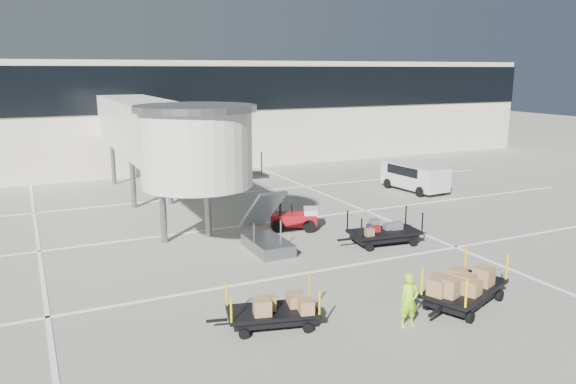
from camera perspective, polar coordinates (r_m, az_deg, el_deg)
name	(u,v)px	position (r m, az deg, el deg)	size (l,w,h in m)	color
ground	(362,286)	(19.93, 7.50, -9.49)	(140.00, 140.00, 0.00)	#B2AF9F
lane_markings	(246,223)	(27.56, -4.26, -3.19)	(40.00, 30.00, 0.02)	white
terminal	(156,111)	(46.56, -13.30, 8.01)	(64.00, 12.11, 15.20)	#ECE6CB
jet_bridge	(161,133)	(28.58, -12.77, 5.83)	(5.70, 20.40, 6.03)	silver
baggage_tug	(295,218)	(26.41, 0.70, -2.70)	(2.42, 2.09, 1.43)	maroon
suitcase_cart	(385,233)	(24.51, 9.81, -4.12)	(3.75, 1.81, 1.44)	black
box_cart_near	(463,288)	(18.88, 17.38, -9.28)	(3.91, 2.66, 1.52)	black
box_cart_far	(271,311)	(16.75, -1.73, -12.02)	(3.31, 1.90, 1.27)	black
ground_worker	(409,300)	(16.98, 12.22, -10.71)	(0.59, 0.39, 1.63)	#A0F119
minivan	(413,175)	(35.54, 12.61, 1.71)	(2.24, 4.51, 1.66)	silver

